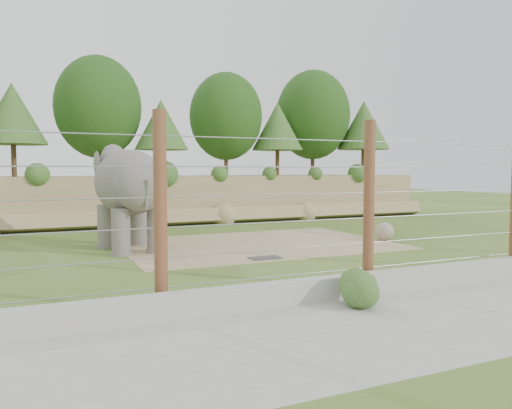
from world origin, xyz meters
name	(u,v)px	position (x,y,z in m)	size (l,w,h in m)	color
ground	(282,258)	(0.00, 0.00, 0.00)	(90.00, 90.00, 0.00)	#3D651F
back_embankment	(186,149)	(0.59, 12.68, 3.97)	(30.00, 5.52, 8.77)	#967D59
dirt_patch	(257,244)	(0.50, 3.00, 0.01)	(10.00, 7.00, 0.02)	#92835C
drain_grate	(265,258)	(-0.56, 0.05, 0.04)	(1.00, 0.60, 0.03)	#262628
elephant	(130,198)	(-4.15, 3.57, 1.85)	(1.96, 4.57, 3.70)	#5E5853
stone_ball	(385,231)	(5.50, 1.72, 0.38)	(0.73, 0.73, 0.73)	gray
retaining_wall	(381,282)	(0.00, -5.00, 0.25)	(26.00, 0.35, 0.50)	#9F9C92
walkway	(447,316)	(0.00, -7.00, 0.01)	(26.00, 4.00, 0.01)	#9F9C92
barrier_fence	(369,205)	(0.00, -4.50, 2.00)	(20.26, 0.26, 4.00)	brown
walkway_shrub	(358,289)	(-1.23, -5.80, 0.40)	(0.78, 0.78, 0.78)	#2C561D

